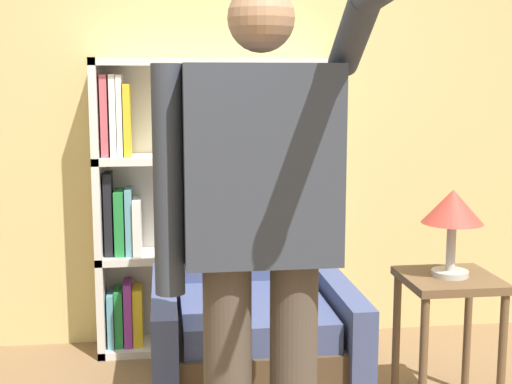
{
  "coord_description": "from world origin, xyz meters",
  "views": [
    {
      "loc": [
        -0.45,
        -1.95,
        1.47
      ],
      "look_at": [
        -0.12,
        0.55,
        1.07
      ],
      "focal_mm": 50.0,
      "sensor_mm": 36.0,
      "label": 1
    }
  ],
  "objects": [
    {
      "name": "armchair",
      "position": [
        -0.08,
        1.03,
        0.37
      ],
      "size": [
        0.85,
        0.86,
        1.2
      ],
      "color": "#4C3823",
      "rests_on": "ground_plane"
    },
    {
      "name": "side_table",
      "position": [
        0.78,
        0.93,
        0.5
      ],
      "size": [
        0.4,
        0.4,
        0.62
      ],
      "color": "brown",
      "rests_on": "ground_plane"
    },
    {
      "name": "wall_back",
      "position": [
        0.0,
        2.03,
        1.4
      ],
      "size": [
        8.0,
        0.06,
        2.8
      ],
      "color": "tan",
      "rests_on": "ground_plane"
    },
    {
      "name": "table_lamp",
      "position": [
        0.78,
        0.93,
        0.91
      ],
      "size": [
        0.27,
        0.27,
        0.38
      ],
      "color": "#B7B2A8",
      "rests_on": "side_table"
    },
    {
      "name": "bookcase",
      "position": [
        -0.29,
        1.87,
        0.79
      ],
      "size": [
        1.28,
        0.28,
        1.58
      ],
      "color": "silver",
      "rests_on": "ground_plane"
    },
    {
      "name": "person_standing",
      "position": [
        -0.16,
        0.13,
        1.01
      ],
      "size": [
        0.61,
        0.78,
        1.74
      ],
      "color": "#473D33",
      "rests_on": "ground_plane"
    }
  ]
}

